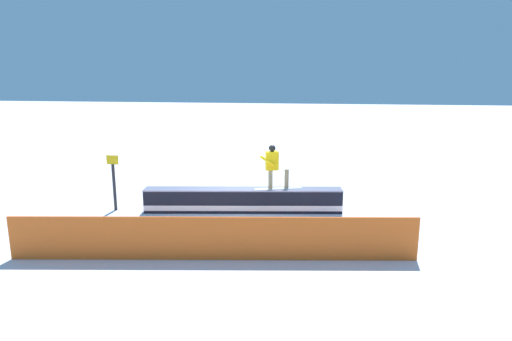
{
  "coord_description": "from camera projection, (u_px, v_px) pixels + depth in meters",
  "views": [
    {
      "loc": [
        -2.58,
        13.57,
        4.39
      ],
      "look_at": [
        -0.58,
        0.91,
        1.62
      ],
      "focal_mm": 30.37,
      "sensor_mm": 36.0,
      "label": 1
    }
  ],
  "objects": [
    {
      "name": "safety_fence",
      "position": [
        213.0,
        239.0,
        10.51
      ],
      "size": [
        9.85,
        1.54,
        1.1
      ],
      "primitive_type": "cube",
      "rotation": [
        0.0,
        0.0,
        0.15
      ],
      "color": "orange",
      "rests_on": "ground_plane"
    },
    {
      "name": "trail_marker",
      "position": [
        114.0,
        181.0,
        14.38
      ],
      "size": [
        0.4,
        0.1,
        1.87
      ],
      "color": "#262628",
      "rests_on": "ground_plane"
    },
    {
      "name": "grind_box",
      "position": [
        243.0,
        201.0,
        14.35
      ],
      "size": [
        6.53,
        1.55,
        0.79
      ],
      "color": "black",
      "rests_on": "ground_plane"
    },
    {
      "name": "ground_plane",
      "position": [
        243.0,
        211.0,
        14.43
      ],
      "size": [
        120.0,
        120.0,
        0.0
      ],
      "primitive_type": "plane",
      "color": "white"
    },
    {
      "name": "snowboarder",
      "position": [
        274.0,
        165.0,
        14.06
      ],
      "size": [
        1.58,
        0.79,
        1.47
      ],
      "color": "silver",
      "rests_on": "grind_box"
    }
  ]
}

